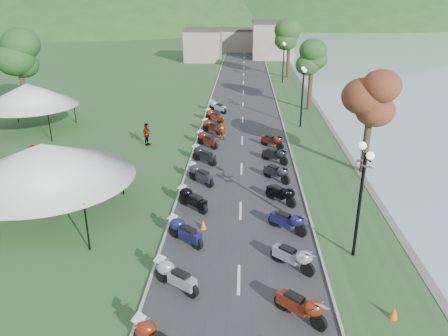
{
  "coord_description": "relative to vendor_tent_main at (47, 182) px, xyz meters",
  "views": [
    {
      "loc": [
        0.08,
        1.35,
        10.72
      ],
      "look_at": [
        -1.01,
        24.84,
        1.3
      ],
      "focal_mm": 35.0,
      "sensor_mm": 36.0,
      "label": 1
    }
  ],
  "objects": [
    {
      "name": "road",
      "position": [
        9.66,
        19.16,
        -1.99
      ],
      "size": [
        7.0,
        120.0,
        0.02
      ],
      "primitive_type": "cube",
      "color": "#323235",
      "rests_on": "ground"
    },
    {
      "name": "hills_backdrop",
      "position": [
        9.66,
        179.16,
        -2.0
      ],
      "size": [
        360.0,
        120.0,
        76.0
      ],
      "primitive_type": null,
      "color": "#285621",
      "rests_on": "ground"
    },
    {
      "name": "far_building",
      "position": [
        7.66,
        64.16,
        0.5
      ],
      "size": [
        18.0,
        16.0,
        5.0
      ],
      "primitive_type": "cube",
      "color": "gray",
      "rests_on": "ground"
    },
    {
      "name": "moto_row_left",
      "position": [
        7.16,
        -0.48,
        -1.45
      ],
      "size": [
        2.6,
        46.59,
        1.1
      ],
      "primitive_type": null,
      "color": "#331411",
      "rests_on": "ground"
    },
    {
      "name": "moto_row_right",
      "position": [
        11.86,
        -3.95,
        -1.45
      ],
      "size": [
        2.6,
        33.22,
        1.1
      ],
      "primitive_type": null,
      "color": "#331411",
      "rests_on": "ground"
    },
    {
      "name": "vendor_tent_main",
      "position": [
        0.0,
        0.0,
        0.0
      ],
      "size": [
        5.85,
        5.85,
        4.0
      ],
      "primitive_type": null,
      "color": "white",
      "rests_on": "ground"
    },
    {
      "name": "vendor_tent_side",
      "position": [
        -7.8,
        14.84,
        0.0
      ],
      "size": [
        5.25,
        5.25,
        4.0
      ],
      "primitive_type": null,
      "color": "white",
      "rests_on": "ground"
    },
    {
      "name": "tree_lakeside",
      "position": [
        17.5,
        6.99,
        1.59
      ],
      "size": [
        2.58,
        2.58,
        7.17
      ],
      "primitive_type": null,
      "color": "#2C5822",
      "rests_on": "ground"
    },
    {
      "name": "pedestrian_a",
      "position": [
        1.84,
        4.93,
        -2.0
      ],
      "size": [
        0.68,
        0.62,
        1.52
      ],
      "primitive_type": "imported",
      "rotation": [
        0.0,
        0.0,
        0.5
      ],
      "color": "slate",
      "rests_on": "ground"
    },
    {
      "name": "pedestrian_b",
      "position": [
        -0.78,
        2.7,
        -2.0
      ],
      "size": [
        1.05,
        0.85,
        1.9
      ],
      "primitive_type": "imported",
      "rotation": [
        0.0,
        0.0,
        2.71
      ],
      "color": "slate",
      "rests_on": "ground"
    },
    {
      "name": "pedestrian_c",
      "position": [
        -0.81,
        4.33,
        -2.0
      ],
      "size": [
        1.25,
        1.16,
        1.88
      ],
      "primitive_type": "imported",
      "rotation": [
        0.0,
        0.0,
        5.59
      ],
      "color": "slate",
      "rests_on": "ground"
    }
  ]
}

